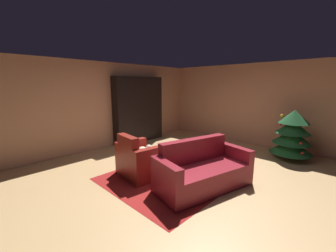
{
  "coord_description": "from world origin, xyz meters",
  "views": [
    {
      "loc": [
        2.63,
        -3.18,
        1.87
      ],
      "look_at": [
        -0.42,
        -0.04,
        1.0
      ],
      "focal_mm": 22.26,
      "sensor_mm": 36.0,
      "label": 1
    }
  ],
  "objects": [
    {
      "name": "book_stack_on_table",
      "position": [
        -0.18,
        -0.24,
        0.45
      ],
      "size": [
        0.2,
        0.18,
        0.08
      ],
      "color": "#D1CB54",
      "rests_on": "coffee_table"
    },
    {
      "name": "decorated_tree",
      "position": [
        1.33,
        2.66,
        0.64
      ],
      "size": [
        0.99,
        0.99,
        1.26
      ],
      "color": "brown",
      "rests_on": "ground"
    },
    {
      "name": "ground_plane",
      "position": [
        0.0,
        0.0,
        0.0
      ],
      "size": [
        8.05,
        8.05,
        0.0
      ],
      "primitive_type": "plane",
      "color": "tan"
    },
    {
      "name": "couch_red",
      "position": [
        0.58,
        -0.16,
        0.3
      ],
      "size": [
        1.19,
        1.92,
        0.86
      ],
      "color": "maroon",
      "rests_on": "ground"
    },
    {
      "name": "coffee_table",
      "position": [
        -0.15,
        -0.28,
        0.37
      ],
      "size": [
        0.7,
        0.7,
        0.41
      ],
      "color": "black",
      "rests_on": "ground"
    },
    {
      "name": "wall_back",
      "position": [
        0.0,
        3.38,
        1.26
      ],
      "size": [
        6.13,
        0.06,
        2.52
      ],
      "primitive_type": "cube",
      "color": "tan",
      "rests_on": "ground"
    },
    {
      "name": "armchair_red",
      "position": [
        -0.65,
        -0.66,
        0.32
      ],
      "size": [
        0.99,
        0.82,
        0.89
      ],
      "color": "maroon",
      "rests_on": "ground"
    },
    {
      "name": "area_rug",
      "position": [
        -0.12,
        -0.34,
        0.0
      ],
      "size": [
        2.23,
        2.28,
        0.01
      ],
      "primitive_type": "cube",
      "color": "maroon",
      "rests_on": "ground"
    },
    {
      "name": "bottle_on_table",
      "position": [
        0.04,
        -0.26,
        0.54
      ],
      "size": [
        0.06,
        0.06,
        0.32
      ],
      "color": "#592515",
      "rests_on": "coffee_table"
    },
    {
      "name": "wall_left",
      "position": [
        -3.04,
        0.0,
        1.26
      ],
      "size": [
        0.06,
        6.83,
        2.52
      ],
      "primitive_type": "cube",
      "color": "tan",
      "rests_on": "ground"
    },
    {
      "name": "bookshelf_unit",
      "position": [
        -2.8,
        1.15,
        1.01
      ],
      "size": [
        0.33,
        1.79,
        2.12
      ],
      "color": "black",
      "rests_on": "ground"
    }
  ]
}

